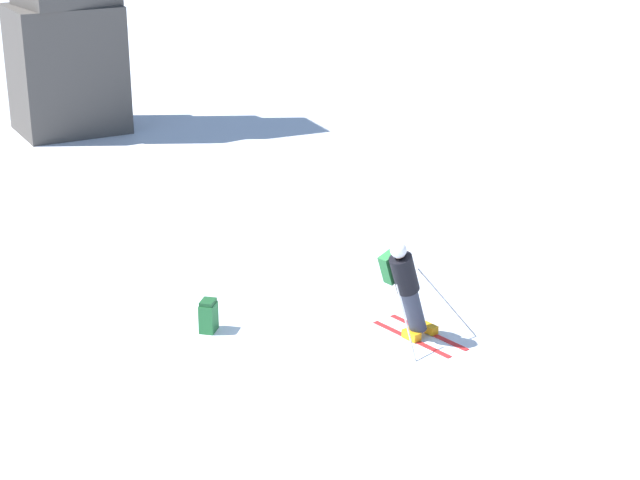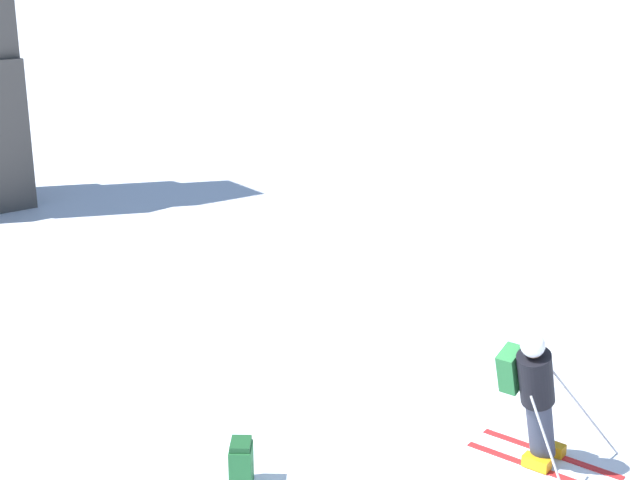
% 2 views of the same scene
% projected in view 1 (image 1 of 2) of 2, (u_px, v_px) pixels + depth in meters
% --- Properties ---
extents(ground_plane, '(300.00, 300.00, 0.00)m').
position_uv_depth(ground_plane, '(335.00, 357.00, 15.23)').
color(ground_plane, white).
extents(skier, '(1.40, 1.63, 1.65)m').
position_uv_depth(skier, '(406.00, 285.00, 15.41)').
color(skier, red).
rests_on(skier, ground).
extents(spare_backpack, '(0.36, 0.37, 0.50)m').
position_uv_depth(spare_backpack, '(208.00, 316.00, 15.97)').
color(spare_backpack, '#236633').
rests_on(spare_backpack, ground).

